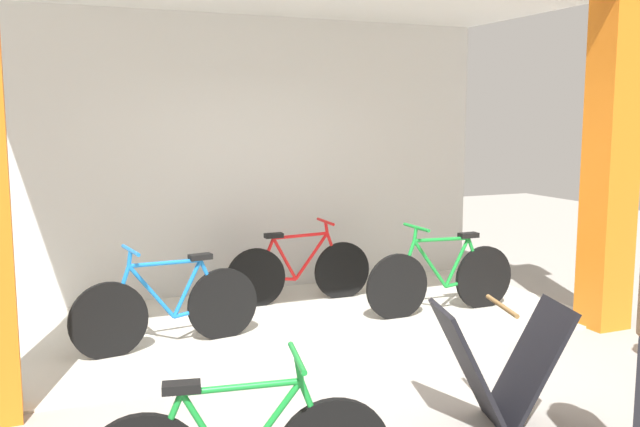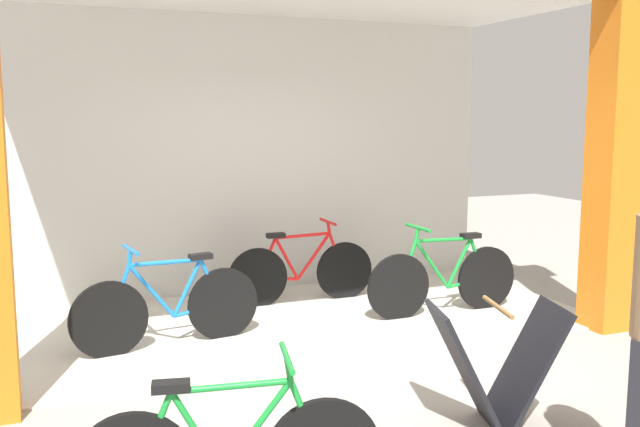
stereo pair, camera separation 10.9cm
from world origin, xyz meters
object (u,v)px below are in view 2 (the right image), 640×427
bicycle_inside_2 (444,279)px  sandwich_board_sign (496,367)px  bicycle_inside_1 (302,271)px  bicycle_inside_0 (169,307)px

bicycle_inside_2 → sandwich_board_sign: 2.59m
bicycle_inside_1 → bicycle_inside_0: bearing=-149.2°
bicycle_inside_1 → sandwich_board_sign: (0.09, -3.29, 0.05)m
bicycle_inside_1 → bicycle_inside_2: bearing=-38.6°
bicycle_inside_1 → bicycle_inside_2: size_ratio=0.96×
bicycle_inside_0 → sandwich_board_sign: (1.67, -2.35, 0.04)m
bicycle_inside_0 → bicycle_inside_2: (2.75, -0.00, 0.01)m
bicycle_inside_0 → bicycle_inside_2: 2.75m
bicycle_inside_0 → sandwich_board_sign: size_ratio=1.79×
bicycle_inside_0 → sandwich_board_sign: 2.88m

